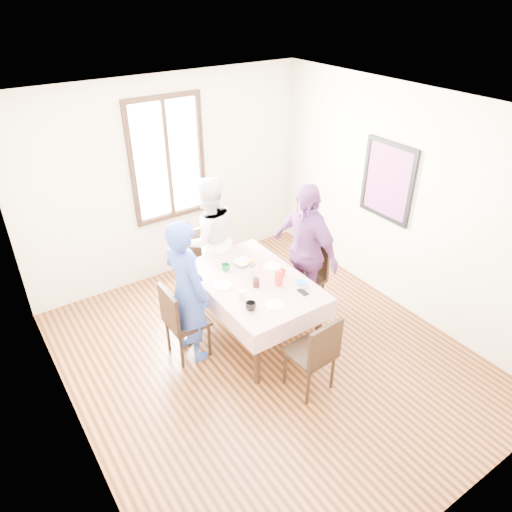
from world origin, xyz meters
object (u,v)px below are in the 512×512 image
person_left (186,292)px  chair_near (310,352)px  dining_table (254,308)px  chair_far (210,264)px  chair_right (304,279)px  chair_left (187,320)px  person_right (304,251)px  person_far (210,240)px

person_left → chair_near: bearing=-156.6°
dining_table → chair_far: bearing=90.0°
chair_right → chair_near: (-0.78, -1.05, 0.00)m
chair_left → person_right: person_right is taller
chair_near → person_left: 1.42m
chair_far → chair_right: bearing=133.2°
dining_table → person_far: (0.00, 0.99, 0.45)m
chair_far → chair_left: bearing=52.0°
person_left → person_right: person_right is taller
dining_table → chair_right: chair_right is taller
chair_right → person_far: person_far is taller
dining_table → chair_left: bearing=170.1°
chair_near → person_left: person_left is taller
chair_far → chair_near: same height
person_left → person_right: 1.52m
chair_right → person_right: person_right is taller
chair_right → person_left: person_left is taller
chair_right → chair_far: bearing=33.1°
chair_near → person_far: bearing=86.1°
chair_far → person_far: bearing=94.0°
chair_right → person_left: 1.59m
chair_left → person_left: person_left is taller
person_right → chair_left: bearing=-98.2°
dining_table → chair_far: (0.00, 1.01, 0.08)m
chair_left → person_far: person_far is taller
chair_left → chair_far: same height
dining_table → person_right: (0.76, 0.05, 0.48)m
chair_right → person_far: 1.28m
chair_near → chair_far: bearing=86.1°
person_far → person_left: bearing=54.7°
chair_left → person_right: bearing=86.6°
person_left → person_right: bearing=-103.7°
dining_table → chair_right: (0.78, 0.05, 0.08)m
dining_table → chair_near: size_ratio=1.61×
person_left → dining_table: bearing=-110.5°
dining_table → person_right: person_right is taller
chair_left → person_left: (0.02, 0.00, 0.37)m
dining_table → person_left: (-0.76, 0.14, 0.45)m
person_left → chair_left: bearing=79.7°
chair_right → chair_far: same height
dining_table → chair_near: 1.01m
chair_left → chair_right: 1.57m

